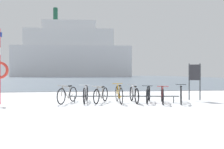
# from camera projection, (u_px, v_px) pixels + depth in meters

# --- Properties ---
(ground) EXTENTS (80.00, 132.00, 0.08)m
(ground) POSITION_uv_depth(u_px,v_px,m) (91.00, 78.00, 59.22)
(ground) COLOR white
(bike_rack) EXTENTS (4.77, 0.62, 0.31)m
(bike_rack) POSITION_uv_depth(u_px,v_px,m) (124.00, 96.00, 9.55)
(bike_rack) COLOR #4C5156
(bike_rack) RESTS_ON ground
(bicycle_0) EXTENTS (0.76, 1.56, 0.79)m
(bicycle_0) POSITION_uv_depth(u_px,v_px,m) (67.00, 95.00, 9.46)
(bicycle_0) COLOR black
(bicycle_0) RESTS_ON ground
(bicycle_1) EXTENTS (0.46, 1.77, 0.80)m
(bicycle_1) POSITION_uv_depth(u_px,v_px,m) (86.00, 94.00, 9.68)
(bicycle_1) COLOR black
(bicycle_1) RESTS_ON ground
(bicycle_2) EXTENTS (0.78, 1.52, 0.75)m
(bicycle_2) POSITION_uv_depth(u_px,v_px,m) (101.00, 95.00, 9.56)
(bicycle_2) COLOR black
(bicycle_2) RESTS_ON ground
(bicycle_3) EXTENTS (0.46, 1.69, 0.83)m
(bicycle_3) POSITION_uv_depth(u_px,v_px,m) (119.00, 94.00, 9.48)
(bicycle_3) COLOR black
(bicycle_3) RESTS_ON ground
(bicycle_4) EXTENTS (0.46, 1.70, 0.78)m
(bicycle_4) POSITION_uv_depth(u_px,v_px,m) (134.00, 94.00, 9.64)
(bicycle_4) COLOR black
(bicycle_4) RESTS_ON ground
(bicycle_5) EXTENTS (0.69, 1.55, 0.77)m
(bicycle_5) POSITION_uv_depth(u_px,v_px,m) (148.00, 95.00, 9.62)
(bicycle_5) COLOR black
(bicycle_5) RESTS_ON ground
(bicycle_6) EXTENTS (0.63, 1.66, 0.76)m
(bicycle_6) POSITION_uv_depth(u_px,v_px,m) (162.00, 95.00, 9.40)
(bicycle_6) COLOR black
(bicycle_6) RESTS_ON ground
(bicycle_7) EXTENTS (0.73, 1.52, 0.79)m
(bicycle_7) POSITION_uv_depth(u_px,v_px,m) (181.00, 95.00, 9.45)
(bicycle_7) COLOR black
(bicycle_7) RESTS_ON ground
(info_sign) EXTENTS (0.54, 0.19, 1.75)m
(info_sign) POSITION_uv_depth(u_px,v_px,m) (195.00, 76.00, 10.47)
(info_sign) COLOR #33383D
(info_sign) RESTS_ON ground
(ferry_ship) EXTENTS (47.26, 12.45, 27.85)m
(ferry_ship) POSITION_uv_depth(u_px,v_px,m) (72.00, 54.00, 89.19)
(ferry_ship) COLOR white
(ferry_ship) RESTS_ON ground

